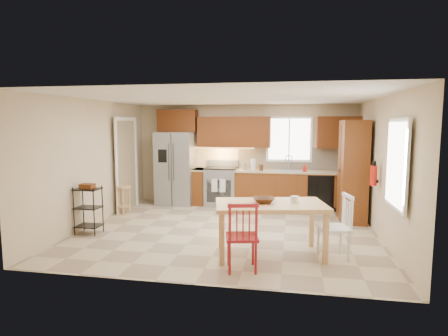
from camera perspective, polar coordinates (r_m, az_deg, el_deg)
floor at (r=7.27m, az=0.60°, el=-9.44°), size 5.50×5.50×0.00m
ceiling at (r=7.00m, az=0.63°, el=10.64°), size 5.50×5.00×0.02m
wall_back at (r=9.48m, az=3.19°, el=2.05°), size 5.50×0.02×2.50m
wall_front at (r=4.60m, az=-4.70°, el=-2.98°), size 5.50×0.02×2.50m
wall_left at (r=7.96m, az=-19.28°, el=0.78°), size 0.02×5.00×2.50m
wall_right at (r=7.10m, az=23.07°, el=-0.07°), size 0.02×5.00×2.50m
refrigerator at (r=9.52m, az=-7.32°, el=-0.04°), size 0.92×0.75×1.82m
range_stove at (r=9.36m, az=-0.43°, el=-2.88°), size 0.76×0.63×0.92m
base_cabinet_narrow at (r=9.49m, az=-3.68°, el=-2.82°), size 0.30×0.60×0.90m
base_cabinet_run at (r=9.21m, az=10.91°, el=-3.22°), size 2.92×0.60×0.90m
dishwasher at (r=8.95m, az=14.52°, el=-3.61°), size 0.60×0.02×0.78m
backsplash at (r=9.40m, az=11.00°, el=1.43°), size 2.92×0.03×0.55m
upper_over_fridge at (r=9.65m, az=-7.06°, el=7.14°), size 1.00×0.35×0.55m
upper_left_block at (r=9.32m, az=1.54°, el=5.51°), size 1.80×0.35×0.75m
upper_right_block at (r=9.27m, az=17.07°, el=5.21°), size 1.00×0.35×0.75m
window_back at (r=9.37m, az=9.90°, el=4.35°), size 1.12×0.04×1.12m
sink at (r=9.15m, az=9.78°, el=-0.67°), size 0.62×0.46×0.16m
undercab_glow at (r=9.36m, az=-0.31°, el=3.10°), size 1.60×0.30×0.01m
soap_bottle at (r=9.04m, az=12.20°, el=0.05°), size 0.09×0.09×0.19m
paper_towel at (r=9.13m, az=4.46°, el=0.53°), size 0.12×0.12×0.28m
canister_steel at (r=9.16m, az=3.21°, el=0.25°), size 0.11×0.11×0.18m
canister_wood at (r=9.09m, az=5.69°, el=0.05°), size 0.10×0.10×0.14m
pantry at (r=8.23m, az=19.02°, el=-0.43°), size 0.50×0.95×2.10m
fire_extinguisher at (r=7.23m, az=21.83°, el=-1.09°), size 0.12×0.12×0.36m
window_right at (r=5.95m, az=24.90°, el=0.56°), size 0.04×1.02×1.32m
doorway at (r=9.09m, az=-14.75°, el=0.37°), size 0.04×0.95×2.10m
dining_table at (r=5.87m, az=7.02°, el=-9.33°), size 1.82×1.26×0.81m
chair_red at (r=5.26m, az=2.74°, el=-10.26°), size 0.54×0.54×0.97m
chair_white at (r=5.93m, az=16.38°, el=-8.58°), size 0.54×0.54×0.97m
table_bowl at (r=5.78m, az=6.05°, el=-5.34°), size 0.40×0.40×0.08m
table_jar at (r=5.86m, az=10.70°, el=-4.95°), size 0.15×0.15×0.15m
bar_stool at (r=8.70m, az=-14.94°, el=-4.77°), size 0.34×0.34×0.65m
utility_cart at (r=7.38m, az=-19.96°, el=-6.04°), size 0.45×0.35×0.89m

